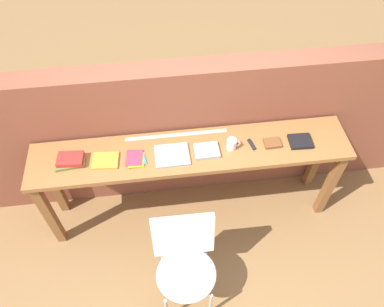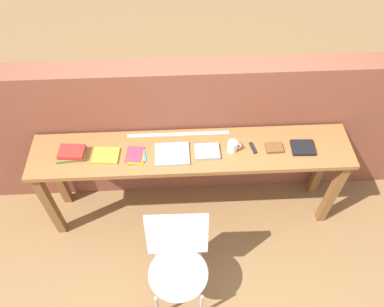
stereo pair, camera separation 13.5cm
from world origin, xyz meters
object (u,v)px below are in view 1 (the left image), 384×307
(book_stack_leftmost, at_px, (70,160))
(book_repair_rightmost, at_px, (300,141))
(pamphlet_pile_colourful, at_px, (136,159))
(chair_white_moulded, at_px, (185,261))
(multitool_folded, at_px, (252,144))
(book_open_centre, at_px, (172,155))
(leather_journal_brown, at_px, (272,143))
(magazine_cycling, at_px, (105,161))
(mug, at_px, (232,144))

(book_stack_leftmost, xyz_separation_m, book_repair_rightmost, (1.77, -0.02, -0.02))
(book_stack_leftmost, xyz_separation_m, pamphlet_pile_colourful, (0.49, -0.03, -0.02))
(book_stack_leftmost, bearing_deg, chair_white_moulded, -43.01)
(multitool_folded, bearing_deg, book_stack_leftmost, -179.91)
(book_open_centre, xyz_separation_m, leather_journal_brown, (0.79, 0.02, 0.00))
(book_stack_leftmost, distance_m, magazine_cycling, 0.26)
(mug, bearing_deg, pamphlet_pile_colourful, -178.14)
(pamphlet_pile_colourful, xyz_separation_m, multitool_folded, (0.90, 0.03, 0.00))
(book_open_centre, xyz_separation_m, multitool_folded, (0.63, 0.03, -0.00))
(mug, bearing_deg, book_repair_rightmost, -1.45)
(magazine_cycling, xyz_separation_m, book_open_centre, (0.50, -0.01, -0.00))
(mug, xyz_separation_m, leather_journal_brown, (0.32, -0.00, -0.03))
(book_stack_leftmost, xyz_separation_m, book_open_centre, (0.76, -0.03, -0.02))
(pamphlet_pile_colourful, distance_m, mug, 0.74)
(pamphlet_pile_colourful, distance_m, book_repair_rightmost, 1.28)
(chair_white_moulded, distance_m, mug, 0.94)
(book_repair_rightmost, bearing_deg, chair_white_moulded, -142.27)
(book_open_centre, relative_size, book_repair_rightmost, 1.48)
(chair_white_moulded, xyz_separation_m, magazine_cycling, (-0.52, 0.71, 0.36))
(magazine_cycling, relative_size, pamphlet_pile_colourful, 1.10)
(magazine_cycling, distance_m, mug, 0.97)
(leather_journal_brown, bearing_deg, magazine_cycling, 179.16)
(book_stack_leftmost, bearing_deg, magazine_cycling, -3.93)
(magazine_cycling, height_order, leather_journal_brown, leather_journal_brown)
(book_stack_leftmost, height_order, book_open_centre, book_stack_leftmost)
(book_stack_leftmost, height_order, magazine_cycling, book_stack_leftmost)
(chair_white_moulded, bearing_deg, pamphlet_pile_colourful, 112.58)
(mug, distance_m, book_repair_rightmost, 0.55)
(book_open_centre, distance_m, multitool_folded, 0.63)
(magazine_cycling, distance_m, book_open_centre, 0.50)
(magazine_cycling, distance_m, pamphlet_pile_colourful, 0.23)
(multitool_folded, bearing_deg, pamphlet_pile_colourful, -178.06)
(book_open_centre, distance_m, book_repair_rightmost, 1.01)
(chair_white_moulded, xyz_separation_m, pamphlet_pile_colourful, (-0.29, 0.70, 0.36))
(book_stack_leftmost, xyz_separation_m, magazine_cycling, (0.26, -0.02, -0.02))
(book_stack_leftmost, distance_m, leather_journal_brown, 1.55)
(leather_journal_brown, bearing_deg, multitool_folded, 175.36)
(book_stack_leftmost, height_order, multitool_folded, book_stack_leftmost)
(book_stack_leftmost, relative_size, pamphlet_pile_colourful, 1.30)
(magazine_cycling, bearing_deg, leather_journal_brown, 4.95)
(mug, bearing_deg, book_stack_leftmost, 179.80)
(mug, relative_size, multitool_folded, 1.00)
(mug, bearing_deg, multitool_folded, 2.34)
(magazine_cycling, bearing_deg, multitool_folded, 5.50)
(book_stack_leftmost, relative_size, book_open_centre, 0.88)
(book_repair_rightmost, bearing_deg, book_stack_leftmost, -178.24)
(chair_white_moulded, bearing_deg, book_stack_leftmost, 136.99)
(book_stack_leftmost, distance_m, book_open_centre, 0.76)
(magazine_cycling, relative_size, book_open_centre, 0.75)
(pamphlet_pile_colourful, bearing_deg, book_stack_leftmost, 176.68)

